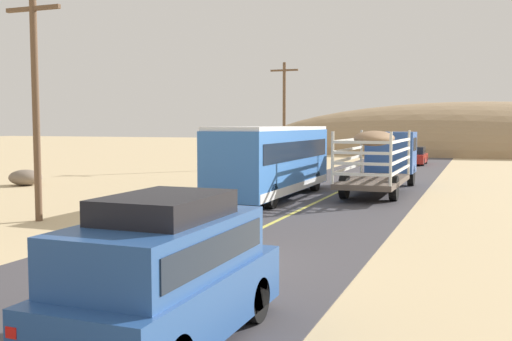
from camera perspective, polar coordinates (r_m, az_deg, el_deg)
The scene contains 11 objects.
ground_plane at distance 14.29m, azimuth -6.66°, elevation -9.00°, with size 240.00×240.00×0.00m, color #CCB284.
road_surface at distance 14.28m, azimuth -6.66°, elevation -8.96°, with size 8.00×120.00×0.02m, color #423F44.
road_centre_line at distance 14.28m, azimuth -6.66°, elevation -8.92°, with size 0.16×117.60×0.00m, color #D8CC4C.
suv_near at distance 8.88m, azimuth -8.70°, elevation -9.76°, with size 1.90×4.62×2.29m.
livestock_truck at distance 30.59m, azimuth 12.44°, elevation 1.52°, with size 2.53×9.70×3.02m.
bus at distance 26.35m, azimuth 1.60°, elevation 1.07°, with size 2.54×10.00×3.21m.
car_far at distance 50.08m, azimuth 15.17°, elevation 1.34°, with size 1.80×4.40×1.46m.
power_pole_near at distance 21.42m, azimuth -20.66°, elevation 6.54°, with size 2.20×0.24×7.81m.
power_pole_mid at distance 45.29m, azimuth 2.76°, elevation 5.76°, with size 2.20×0.24×8.05m.
boulder_near_shoulder at distance 34.35m, azimuth -21.51°, elevation -0.64°, with size 1.83×1.64×0.86m, color #756656.
distant_hill at distance 73.81m, azimuth 20.43°, elevation 1.65°, with size 55.00×27.20×11.96m, color #997C5A.
Camera 1 is at (6.48, -12.29, 3.33)m, focal length 41.12 mm.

